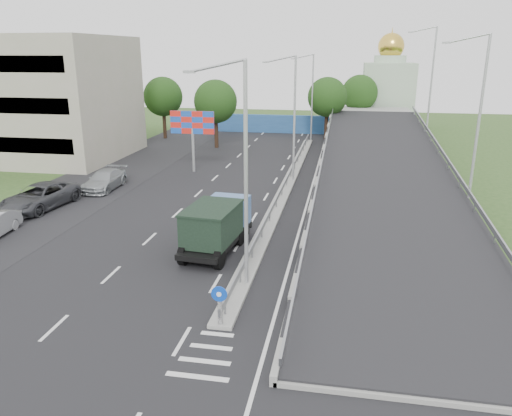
% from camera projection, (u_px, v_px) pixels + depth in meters
% --- Properties ---
extents(ground, '(160.00, 160.00, 0.00)m').
position_uv_depth(ground, '(205.00, 360.00, 17.76)').
color(ground, '#2D4C1E').
rests_on(ground, ground).
extents(road_surface, '(26.00, 90.00, 0.04)m').
position_uv_depth(road_surface, '(240.00, 200.00, 37.05)').
color(road_surface, black).
rests_on(road_surface, ground).
extents(parking_strip, '(8.00, 90.00, 0.05)m').
position_uv_depth(parking_strip, '(79.00, 191.00, 39.26)').
color(parking_strip, black).
rests_on(parking_strip, ground).
extents(median, '(1.00, 44.00, 0.20)m').
position_uv_depth(median, '(287.00, 186.00, 40.26)').
color(median, gray).
rests_on(median, ground).
extents(overpass_ramp, '(10.00, 50.00, 3.50)m').
position_uv_depth(overpass_ramp, '(383.00, 170.00, 38.49)').
color(overpass_ramp, gray).
rests_on(overpass_ramp, ground).
extents(median_guardrail, '(0.09, 44.00, 0.71)m').
position_uv_depth(median_guardrail, '(287.00, 179.00, 40.06)').
color(median_guardrail, gray).
rests_on(median_guardrail, median).
extents(sign_bollard, '(0.64, 0.23, 1.67)m').
position_uv_depth(sign_bollard, '(220.00, 305.00, 19.49)').
color(sign_bollard, black).
rests_on(sign_bollard, median).
extents(lamp_post_near, '(2.74, 0.18, 10.08)m').
position_uv_depth(lamp_post_near, '(242.00, 165.00, 21.63)').
color(lamp_post_near, '#B2B5B7').
rests_on(lamp_post_near, median).
extents(lamp_post_mid, '(2.74, 0.18, 10.08)m').
position_uv_depth(lamp_post_mid, '(292.00, 112.00, 40.41)').
color(lamp_post_mid, '#B2B5B7').
rests_on(lamp_post_mid, median).
extents(lamp_post_far, '(2.74, 0.18, 10.08)m').
position_uv_depth(lamp_post_far, '(311.00, 93.00, 59.18)').
color(lamp_post_far, '#B2B5B7').
rests_on(lamp_post_far, median).
extents(beige_building, '(24.00, 14.00, 12.00)m').
position_uv_depth(beige_building, '(6.00, 98.00, 51.11)').
color(beige_building, '#A1A087').
rests_on(beige_building, ground).
extents(blue_wall, '(30.00, 0.50, 2.40)m').
position_uv_depth(blue_wall, '(282.00, 124.00, 66.89)').
color(blue_wall, '#264F8B').
rests_on(blue_wall, ground).
extents(church, '(7.00, 7.00, 13.80)m').
position_uv_depth(church, '(388.00, 90.00, 70.79)').
color(church, '#B2CCAD').
rests_on(church, ground).
extents(billboard, '(4.00, 0.24, 5.50)m').
position_uv_depth(billboard, '(192.00, 126.00, 44.32)').
color(billboard, '#B2B5B7').
rests_on(billboard, ground).
extents(tree_left_mid, '(4.80, 4.80, 7.60)m').
position_uv_depth(tree_left_mid, '(216.00, 102.00, 55.46)').
color(tree_left_mid, black).
rests_on(tree_left_mid, ground).
extents(tree_median_far, '(4.80, 4.80, 7.60)m').
position_uv_depth(tree_median_far, '(327.00, 97.00, 60.92)').
color(tree_median_far, black).
rests_on(tree_median_far, ground).
extents(tree_left_far, '(4.80, 4.80, 7.60)m').
position_uv_depth(tree_left_far, '(163.00, 97.00, 61.51)').
color(tree_left_far, black).
rests_on(tree_left_far, ground).
extents(tree_ramp_far, '(4.80, 4.80, 7.60)m').
position_uv_depth(tree_ramp_far, '(360.00, 93.00, 66.81)').
color(tree_ramp_far, black).
rests_on(tree_ramp_far, ground).
extents(dump_truck, '(2.85, 6.35, 2.72)m').
position_uv_depth(dump_truck, '(217.00, 224.00, 27.26)').
color(dump_truck, black).
rests_on(dump_truck, ground).
extents(parked_car_c, '(3.51, 6.41, 1.70)m').
position_uv_depth(parked_car_c, '(40.00, 197.00, 34.71)').
color(parked_car_c, '#38393D').
rests_on(parked_car_c, ground).
extents(parked_car_d, '(2.19, 5.19, 1.50)m').
position_uv_depth(parked_car_d, '(105.00, 180.00, 39.64)').
color(parked_car_d, '#989DA0').
rests_on(parked_car_d, ground).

